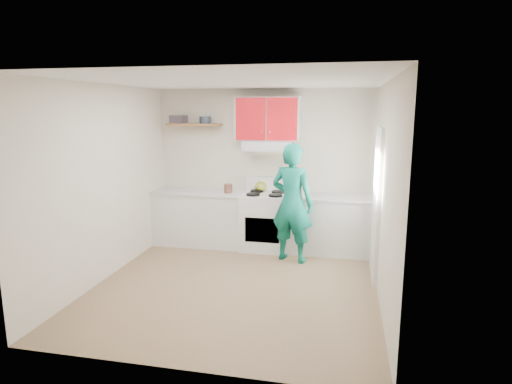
% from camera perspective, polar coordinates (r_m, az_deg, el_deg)
% --- Properties ---
extents(floor, '(3.80, 3.80, 0.00)m').
position_cam_1_polar(floor, '(5.75, -2.64, -12.30)').
color(floor, brown).
rests_on(floor, ground).
extents(ceiling, '(3.60, 3.80, 0.04)m').
position_cam_1_polar(ceiling, '(5.30, -2.90, 14.51)').
color(ceiling, white).
rests_on(ceiling, floor).
extents(back_wall, '(3.60, 0.04, 2.60)m').
position_cam_1_polar(back_wall, '(7.21, 1.03, 3.22)').
color(back_wall, beige).
rests_on(back_wall, floor).
extents(front_wall, '(3.60, 0.04, 2.60)m').
position_cam_1_polar(front_wall, '(3.61, -10.36, -4.81)').
color(front_wall, beige).
rests_on(front_wall, floor).
extents(left_wall, '(0.04, 3.80, 2.60)m').
position_cam_1_polar(left_wall, '(6.08, -19.43, 1.14)').
color(left_wall, beige).
rests_on(left_wall, floor).
extents(right_wall, '(0.04, 3.80, 2.60)m').
position_cam_1_polar(right_wall, '(5.23, 16.70, -0.21)').
color(right_wall, beige).
rests_on(right_wall, floor).
extents(door, '(0.05, 0.85, 2.05)m').
position_cam_1_polar(door, '(5.97, 15.78, -1.52)').
color(door, white).
rests_on(door, floor).
extents(door_glass, '(0.01, 0.55, 0.95)m').
position_cam_1_polar(door_glass, '(5.89, 15.73, 2.53)').
color(door_glass, white).
rests_on(door_glass, door).
extents(counter_left, '(1.52, 0.60, 0.90)m').
position_cam_1_polar(counter_left, '(7.35, -7.44, -3.47)').
color(counter_left, silver).
rests_on(counter_left, floor).
extents(counter_right, '(1.32, 0.60, 0.90)m').
position_cam_1_polar(counter_right, '(6.96, 9.82, -4.37)').
color(counter_right, silver).
rests_on(counter_right, floor).
extents(stove, '(0.76, 0.65, 0.92)m').
position_cam_1_polar(stove, '(7.04, 1.31, -3.95)').
color(stove, white).
rests_on(stove, floor).
extents(range_hood, '(0.76, 0.44, 0.15)m').
position_cam_1_polar(range_hood, '(6.93, 1.51, 6.19)').
color(range_hood, silver).
rests_on(range_hood, back_wall).
extents(upper_cabinets, '(1.02, 0.33, 0.70)m').
position_cam_1_polar(upper_cabinets, '(6.96, 1.61, 9.71)').
color(upper_cabinets, red).
rests_on(upper_cabinets, back_wall).
extents(shelf, '(0.90, 0.30, 0.04)m').
position_cam_1_polar(shelf, '(7.31, -8.18, 8.88)').
color(shelf, brown).
rests_on(shelf, back_wall).
extents(books, '(0.29, 0.24, 0.13)m').
position_cam_1_polar(books, '(7.42, -10.28, 9.50)').
color(books, '#483F48').
rests_on(books, shelf).
extents(tin, '(0.25, 0.25, 0.12)m').
position_cam_1_polar(tin, '(7.26, -6.78, 9.50)').
color(tin, '#333D4C').
rests_on(tin, shelf).
extents(kettle, '(0.23, 0.23, 0.17)m').
position_cam_1_polar(kettle, '(7.14, 0.64, 0.73)').
color(kettle, olive).
rests_on(kettle, stove).
extents(crock, '(0.16, 0.16, 0.16)m').
position_cam_1_polar(crock, '(7.05, -3.72, 0.39)').
color(crock, brown).
rests_on(crock, counter_left).
extents(cutting_board, '(0.32, 0.24, 0.02)m').
position_cam_1_polar(cutting_board, '(6.84, 7.08, -0.61)').
color(cutting_board, olive).
rests_on(cutting_board, counter_right).
extents(silicone_mat, '(0.37, 0.33, 0.01)m').
position_cam_1_polar(silicone_mat, '(6.78, 13.91, -1.01)').
color(silicone_mat, red).
rests_on(silicone_mat, counter_right).
extents(person, '(0.75, 0.60, 1.79)m').
position_cam_1_polar(person, '(6.41, 4.84, -1.45)').
color(person, '#0B6652').
rests_on(person, floor).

